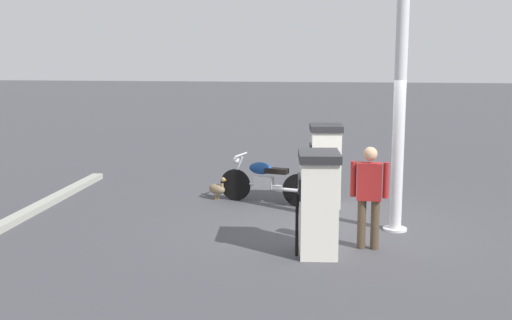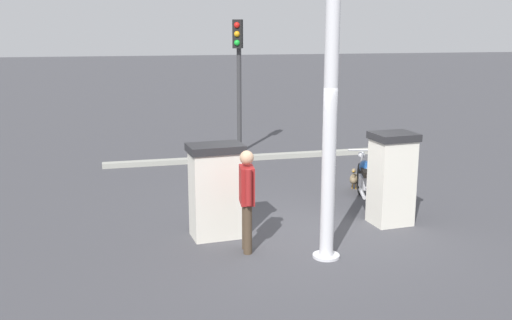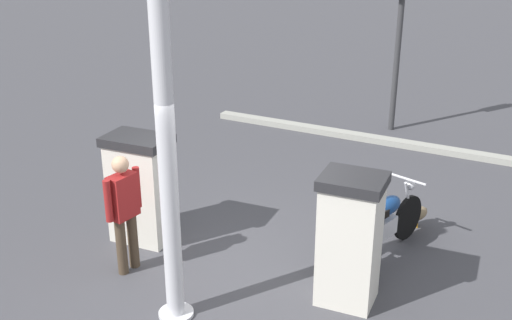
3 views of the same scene
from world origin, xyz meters
TOP-DOWN VIEW (x-y plane):
  - ground_plane at (0.00, 0.00)m, footprint 120.00×120.00m
  - fuel_pump_near at (0.17, -1.51)m, footprint 0.68×0.77m
  - fuel_pump_far at (0.17, 1.51)m, footprint 0.67×0.92m
  - motorcycle_near_pump at (1.36, -1.54)m, footprint 1.93×0.75m
  - attendant_person at (-0.57, 1.16)m, footprint 0.58×0.23m
  - wandering_duck at (2.35, -1.72)m, footprint 0.46×0.36m
  - roadside_traffic_light at (6.36, -0.03)m, footprint 0.40×0.30m
  - canopy_support_pole at (-1.05, 0.06)m, footprint 0.40×0.40m
  - road_edge_kerb at (5.51, 0.00)m, footprint 0.46×6.99m

SIDE VIEW (x-z plane):
  - ground_plane at x=0.00m, z-range 0.00..0.00m
  - road_edge_kerb at x=5.51m, z-range 0.00..0.12m
  - wandering_duck at x=2.35m, z-range -0.01..0.47m
  - motorcycle_near_pump at x=1.36m, z-range 0.00..0.95m
  - fuel_pump_far at x=0.17m, z-range 0.01..1.53m
  - fuel_pump_near at x=0.17m, z-range 0.01..1.60m
  - attendant_person at x=-0.57m, z-range 0.11..1.66m
  - canopy_support_pole at x=-1.05m, z-range -0.08..3.74m
  - roadside_traffic_light at x=6.36m, z-range 0.65..4.14m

